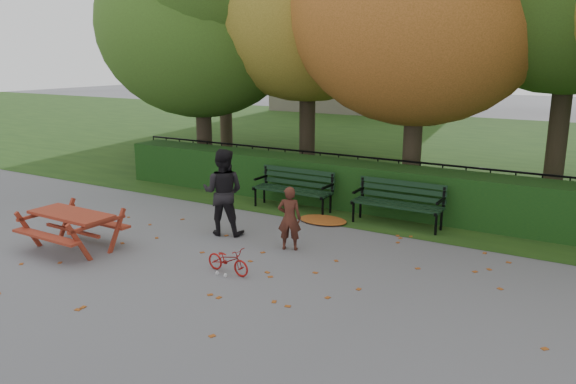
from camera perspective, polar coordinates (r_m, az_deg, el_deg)
The scene contains 13 objects.
ground at distance 8.84m, azimuth -4.15°, elevation -8.34°, with size 90.00×90.00×0.00m, color slate.
grass_strip at distance 21.49m, azimuth 17.71°, elevation 4.23°, with size 90.00×90.00×0.00m, color #193611.
hedge at distance 12.48m, azimuth 7.67°, elevation 0.57°, with size 13.00×0.90×1.00m, color black.
iron_fence at distance 13.19m, azimuth 9.05°, elevation 1.40°, with size 14.00×0.04×1.02m.
tree_a at distance 15.82m, azimuth -8.57°, elevation 17.96°, with size 5.88×5.60×7.48m.
bench_left at distance 12.34m, azimuth 0.65°, elevation 0.64°, with size 1.80×0.57×0.88m.
bench_right at distance 11.37m, azimuth 11.18°, elevation -0.78°, with size 1.80×0.57×0.88m.
picnic_table at distance 10.44m, azimuth -21.13°, elevation -2.76°, with size 1.58×1.29×0.76m.
leaf_pile at distance 11.51m, azimuth 3.57°, elevation -2.85°, with size 1.02×0.71×0.07m, color maroon.
leaf_scatter at distance 9.07m, azimuth -3.06°, elevation -7.70°, with size 9.00×5.70×0.01m, color maroon, non-canonical shape.
child at distance 9.73m, azimuth 0.14°, elevation -2.68°, with size 0.41×0.27×1.13m, color #451F16.
adult at distance 10.58m, azimuth -6.62°, elevation -0.00°, with size 0.80×0.62×1.64m, color black.
bicycle at distance 8.85m, azimuth -6.11°, elevation -6.90°, with size 0.28×0.81×0.42m, color maroon.
Camera 1 is at (4.72, -6.70, 3.32)m, focal length 35.00 mm.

